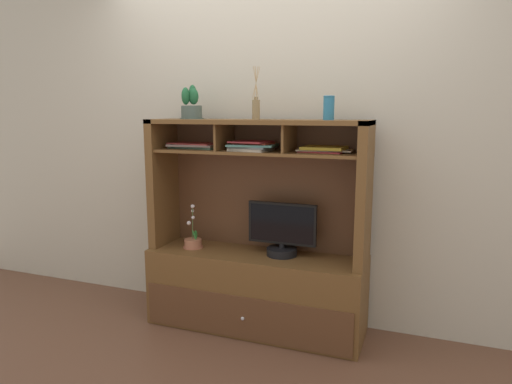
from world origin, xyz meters
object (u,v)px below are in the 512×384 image
(tv_monitor, at_px, (282,233))
(media_console, at_px, (256,268))
(diffuser_bottle, at_px, (256,108))
(ceramic_vase, at_px, (329,108))
(potted_succulent, at_px, (191,106))
(magazine_stack_left, at_px, (252,146))
(magazine_stack_right, at_px, (324,149))
(potted_orchid, at_px, (193,242))
(magazine_stack_centre, at_px, (195,146))

(tv_monitor, bearing_deg, media_console, -178.25)
(diffuser_bottle, relative_size, ceramic_vase, 2.30)
(media_console, height_order, potted_succulent, potted_succulent)
(magazine_stack_left, relative_size, magazine_stack_right, 0.92)
(ceramic_vase, bearing_deg, media_console, 175.86)
(tv_monitor, relative_size, magazine_stack_right, 1.31)
(media_console, bearing_deg, potted_succulent, 178.04)
(magazine_stack_right, bearing_deg, ceramic_vase, -62.50)
(diffuser_bottle, bearing_deg, potted_succulent, 177.22)
(ceramic_vase, bearing_deg, diffuser_bottle, 176.68)
(media_console, bearing_deg, magazine_stack_left, -138.94)
(potted_orchid, xyz_separation_m, potted_succulent, (-0.02, 0.07, 0.96))
(tv_monitor, xyz_separation_m, magazine_stack_centre, (-0.66, 0.02, 0.57))
(media_console, xyz_separation_m, diffuser_bottle, (0.00, -0.01, 1.10))
(tv_monitor, bearing_deg, ceramic_vase, -7.65)
(magazine_stack_left, height_order, diffuser_bottle, diffuser_bottle)
(magazine_stack_centre, bearing_deg, magazine_stack_right, 0.68)
(tv_monitor, relative_size, ceramic_vase, 3.20)
(magazine_stack_left, bearing_deg, magazine_stack_right, 6.98)
(tv_monitor, xyz_separation_m, potted_orchid, (-0.65, -0.05, -0.11))
(media_console, height_order, magazine_stack_right, media_console)
(potted_orchid, height_order, diffuser_bottle, diffuser_bottle)
(media_console, relative_size, magazine_stack_left, 4.56)
(potted_succulent, xyz_separation_m, ceramic_vase, (0.98, -0.05, -0.01))
(ceramic_vase, bearing_deg, magazine_stack_right, 117.50)
(media_console, relative_size, potted_succulent, 6.35)
(magazine_stack_centre, bearing_deg, potted_orchid, -86.46)
(media_console, relative_size, ceramic_vase, 10.17)
(media_console, bearing_deg, ceramic_vase, -4.14)
(media_console, relative_size, magazine_stack_right, 4.18)
(tv_monitor, bearing_deg, magazine_stack_left, -173.22)
(potted_orchid, distance_m, magazine_stack_right, 1.15)
(magazine_stack_centre, bearing_deg, media_console, -3.39)
(tv_monitor, height_order, diffuser_bottle, diffuser_bottle)
(tv_monitor, bearing_deg, potted_orchid, -175.21)
(magazine_stack_left, bearing_deg, magazine_stack_centre, 174.09)
(media_console, relative_size, diffuser_bottle, 4.42)
(magazine_stack_right, distance_m, ceramic_vase, 0.27)
(tv_monitor, height_order, ceramic_vase, ceramic_vase)
(magazine_stack_left, bearing_deg, media_console, 41.06)
(ceramic_vase, bearing_deg, potted_orchid, -179.19)
(media_console, height_order, magazine_stack_centre, media_console)
(magazine_stack_left, xyz_separation_m, magazine_stack_right, (0.47, 0.06, -0.01))
(ceramic_vase, bearing_deg, potted_succulent, 176.95)
(media_console, xyz_separation_m, potted_succulent, (-0.49, 0.02, 1.11))
(magazine_stack_left, height_order, magazine_stack_right, magazine_stack_left)
(magazine_stack_left, distance_m, ceramic_vase, 0.57)
(potted_succulent, bearing_deg, ceramic_vase, -3.05)
(magazine_stack_left, distance_m, potted_succulent, 0.54)
(potted_succulent, bearing_deg, magazine_stack_left, -4.33)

